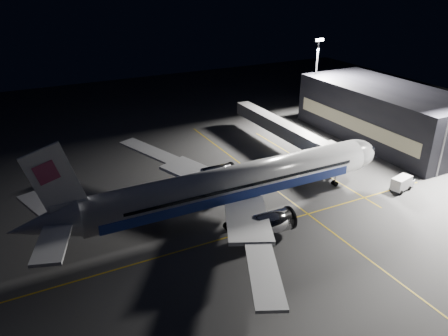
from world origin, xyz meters
name	(u,v)px	position (x,y,z in m)	size (l,w,h in m)	color
ground	(235,212)	(0.00, 0.00, 0.00)	(200.00, 200.00, 0.00)	#4C4C4F
guide_line_main	(287,198)	(10.00, 0.00, 0.01)	(0.25, 80.00, 0.01)	gold
guide_line_cross	(254,229)	(0.00, -6.00, 0.01)	(70.00, 0.25, 0.01)	gold
guide_line_side	(307,164)	(22.00, 10.00, 0.01)	(0.25, 40.00, 0.01)	gold
airliner	(230,185)	(-1.08, 0.00, 5.16)	(61.48, 54.22, 16.64)	silver
terminal	(385,114)	(45.98, 14.00, 6.00)	(18.12, 40.00, 12.00)	black
jet_bridge	(286,130)	(22.00, 18.06, 4.58)	(3.60, 34.40, 6.30)	#B2B2B7
floodlight_mast_north	(316,73)	(40.00, 31.99, 12.37)	(2.40, 0.68, 20.70)	#59595E
service_truck	(403,183)	(30.05, -6.73, 1.38)	(5.36, 3.05, 2.59)	white
baggage_tug	(185,177)	(-3.02, 14.23, 0.77)	(2.54, 2.15, 1.68)	black
safety_cone_a	(222,193)	(0.68, 6.11, 0.33)	(0.44, 0.44, 0.66)	#DA5D09
safety_cone_b	(193,196)	(-4.19, 7.46, 0.28)	(0.38, 0.38, 0.57)	#DA5D09
safety_cone_c	(161,187)	(-8.00, 13.38, 0.32)	(0.43, 0.43, 0.65)	#DA5D09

